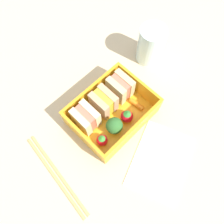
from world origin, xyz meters
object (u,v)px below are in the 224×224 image
(sandwich_left, at_px, (86,118))
(drinking_glass, at_px, (151,45))
(sandwich_center_left, at_px, (104,102))
(strawberry_far_left, at_px, (102,140))
(carrot_stick_far_left, at_px, (137,104))
(folded_napkin, at_px, (160,162))
(broccoli_floret, at_px, (114,126))
(chopstick_pair, at_px, (56,175))
(strawberry_left, at_px, (127,116))
(sandwich_center, at_px, (120,87))

(sandwich_left, xyz_separation_m, drinking_glass, (0.24, 0.03, 0.01))
(sandwich_center_left, xyz_separation_m, strawberry_far_left, (-0.06, -0.06, -0.01))
(strawberry_far_left, relative_size, carrot_stick_far_left, 0.84)
(carrot_stick_far_left, xyz_separation_m, drinking_glass, (0.13, 0.08, 0.03))
(sandwich_left, height_order, folded_napkin, sandwich_left)
(broccoli_floret, bearing_deg, chopstick_pair, 173.90)
(carrot_stick_far_left, xyz_separation_m, chopstick_pair, (-0.23, 0.01, -0.01))
(strawberry_left, relative_size, carrot_stick_far_left, 0.94)
(sandwich_center, relative_size, carrot_stick_far_left, 1.51)
(broccoli_floret, distance_m, drinking_glass, 0.22)
(sandwich_center, distance_m, chopstick_pair, 0.24)
(sandwich_center_left, distance_m, sandwich_center, 0.05)
(sandwich_center, distance_m, strawberry_far_left, 0.13)
(strawberry_far_left, xyz_separation_m, carrot_stick_far_left, (0.12, 0.01, -0.01))
(broccoli_floret, distance_m, folded_napkin, 0.12)
(sandwich_center_left, bearing_deg, strawberry_far_left, -136.86)
(strawberry_left, bearing_deg, carrot_stick_far_left, 9.58)
(sandwich_center, relative_size, chopstick_pair, 0.26)
(strawberry_left, distance_m, drinking_glass, 0.19)
(sandwich_left, distance_m, strawberry_far_left, 0.06)
(sandwich_left, xyz_separation_m, strawberry_far_left, (-0.01, -0.06, -0.01))
(sandwich_center, bearing_deg, broccoli_floret, -143.53)
(strawberry_far_left, relative_size, broccoli_floret, 0.71)
(sandwich_left, height_order, broccoli_floret, sandwich_left)
(carrot_stick_far_left, bearing_deg, strawberry_left, -170.42)
(sandwich_center, relative_size, folded_napkin, 0.36)
(sandwich_center, distance_m, carrot_stick_far_left, 0.05)
(sandwich_center, xyz_separation_m, broccoli_floret, (-0.07, -0.05, -0.00))
(sandwich_center_left, distance_m, strawberry_far_left, 0.08)
(carrot_stick_far_left, bearing_deg, drinking_glass, 30.36)
(sandwich_center_left, xyz_separation_m, carrot_stick_far_left, (0.06, -0.05, -0.02))
(drinking_glass, distance_m, folded_napkin, 0.28)
(sandwich_left, relative_size, chopstick_pair, 0.26)
(sandwich_center_left, height_order, broccoli_floret, sandwich_center_left)
(sandwich_center, xyz_separation_m, chopstick_pair, (-0.23, -0.04, -0.04))
(strawberry_left, xyz_separation_m, drinking_glass, (0.17, 0.08, 0.02))
(sandwich_left, relative_size, carrot_stick_far_left, 1.51)
(drinking_glass, height_order, folded_napkin, drinking_glass)
(sandwich_center_left, bearing_deg, chopstick_pair, -167.77)
(chopstick_pair, distance_m, folded_napkin, 0.22)
(carrot_stick_far_left, bearing_deg, chopstick_pair, 177.14)
(sandwich_left, relative_size, drinking_glass, 0.58)
(sandwich_center_left, distance_m, carrot_stick_far_left, 0.08)
(strawberry_far_left, bearing_deg, sandwich_center, 26.55)
(sandwich_center, height_order, carrot_stick_far_left, sandwich_center)
(sandwich_center, relative_size, broccoli_floret, 1.28)
(sandwich_left, bearing_deg, broccoli_floret, -60.53)
(sandwich_center, bearing_deg, sandwich_left, 180.00)
(strawberry_far_left, bearing_deg, strawberry_left, -0.33)
(broccoli_floret, bearing_deg, sandwich_left, 119.47)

